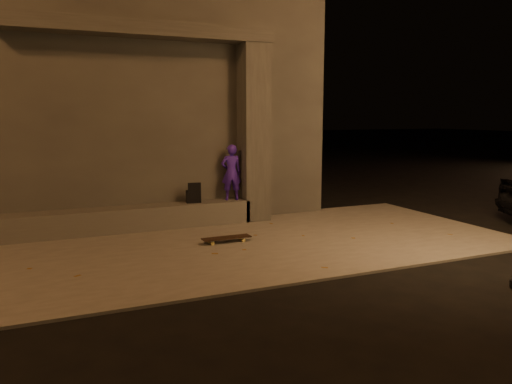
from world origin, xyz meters
name	(u,v)px	position (x,y,z in m)	size (l,w,h in m)	color
ground	(248,287)	(0.00, 0.00, 0.00)	(120.00, 120.00, 0.00)	black
sidewalk	(202,248)	(0.00, 2.00, 0.02)	(11.00, 4.40, 0.04)	#67615A
building	(100,98)	(-1.00, 6.49, 2.61)	(9.00, 5.10, 5.22)	#3C3936
ledge	(96,221)	(-1.50, 3.75, 0.27)	(6.00, 0.55, 0.45)	#55524D
column	(254,134)	(1.70, 3.75, 1.84)	(0.55, 0.55, 3.60)	#3C3936
canopy	(143,29)	(-0.50, 3.80, 3.78)	(5.00, 0.70, 0.28)	#3C3936
skateboarder	(231,172)	(1.20, 3.75, 1.06)	(0.42, 0.27, 1.14)	#3819A4
backpack	(193,196)	(0.39, 3.75, 0.63)	(0.32, 0.24, 0.41)	black
skateboard	(226,238)	(0.49, 2.13, 0.12)	(0.86, 0.23, 0.09)	black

